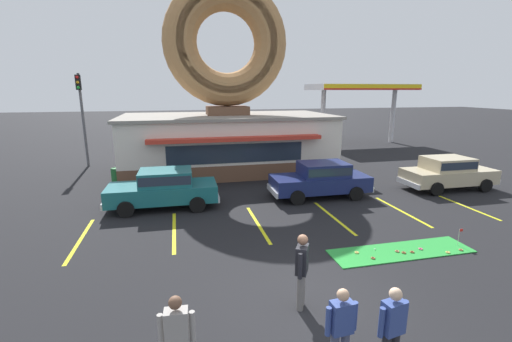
# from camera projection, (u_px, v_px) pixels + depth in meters

# --- Properties ---
(ground_plane) EXTENTS (160.00, 160.00, 0.00)m
(ground_plane) POSITION_uv_depth(u_px,v_px,m) (312.00, 304.00, 7.85)
(ground_plane) COLOR black
(donut_shop_building) EXTENTS (12.30, 6.75, 10.96)m
(donut_shop_building) POSITION_uv_depth(u_px,v_px,m) (227.00, 108.00, 20.24)
(donut_shop_building) COLOR brown
(donut_shop_building) RESTS_ON ground
(putting_mat) EXTENTS (4.44, 1.14, 0.03)m
(putting_mat) POSITION_uv_depth(u_px,v_px,m) (401.00, 251.00, 10.40)
(putting_mat) COLOR green
(putting_mat) RESTS_ON ground
(mini_donut_near_left) EXTENTS (0.13, 0.13, 0.04)m
(mini_donut_near_left) POSITION_uv_depth(u_px,v_px,m) (357.00, 252.00, 10.24)
(mini_donut_near_left) COLOR #E5C666
(mini_donut_near_left) RESTS_ON putting_mat
(mini_donut_near_right) EXTENTS (0.13, 0.13, 0.04)m
(mini_donut_near_right) POSITION_uv_depth(u_px,v_px,m) (397.00, 251.00, 10.32)
(mini_donut_near_right) COLOR #A5724C
(mini_donut_near_right) RESTS_ON putting_mat
(mini_donut_mid_left) EXTENTS (0.13, 0.13, 0.04)m
(mini_donut_mid_left) POSITION_uv_depth(u_px,v_px,m) (373.00, 258.00, 9.90)
(mini_donut_mid_left) COLOR brown
(mini_donut_mid_left) RESTS_ON putting_mat
(mini_donut_mid_centre) EXTENTS (0.13, 0.13, 0.04)m
(mini_donut_mid_centre) POSITION_uv_depth(u_px,v_px,m) (461.00, 250.00, 10.42)
(mini_donut_mid_centre) COLOR #A5724C
(mini_donut_mid_centre) RESTS_ON putting_mat
(mini_donut_mid_right) EXTENTS (0.13, 0.13, 0.04)m
(mini_donut_mid_right) POSITION_uv_depth(u_px,v_px,m) (448.00, 252.00, 10.25)
(mini_donut_mid_right) COLOR #E5C666
(mini_donut_mid_right) RESTS_ON putting_mat
(mini_donut_far_left) EXTENTS (0.13, 0.13, 0.04)m
(mini_donut_far_left) POSITION_uv_depth(u_px,v_px,m) (412.00, 252.00, 10.28)
(mini_donut_far_left) COLOR brown
(mini_donut_far_left) RESTS_ON putting_mat
(mini_donut_far_centre) EXTENTS (0.13, 0.13, 0.04)m
(mini_donut_far_centre) POSITION_uv_depth(u_px,v_px,m) (404.00, 253.00, 10.23)
(mini_donut_far_centre) COLOR brown
(mini_donut_far_centre) RESTS_ON putting_mat
(mini_donut_far_right) EXTENTS (0.13, 0.13, 0.04)m
(mini_donut_far_right) POSITION_uv_depth(u_px,v_px,m) (421.00, 249.00, 10.48)
(mini_donut_far_right) COLOR #D8667F
(mini_donut_far_right) RESTS_ON putting_mat
(golf_ball) EXTENTS (0.04, 0.04, 0.04)m
(golf_ball) POSITION_uv_depth(u_px,v_px,m) (375.00, 249.00, 10.44)
(golf_ball) COLOR white
(golf_ball) RESTS_ON putting_mat
(putting_flag_pin) EXTENTS (0.13, 0.01, 0.55)m
(putting_flag_pin) POSITION_uv_depth(u_px,v_px,m) (460.00, 233.00, 10.68)
(putting_flag_pin) COLOR silver
(putting_flag_pin) RESTS_ON putting_mat
(car_champagne) EXTENTS (4.57, 2.01, 1.60)m
(car_champagne) POSITION_uv_depth(u_px,v_px,m) (448.00, 172.00, 16.84)
(car_champagne) COLOR #BCAD89
(car_champagne) RESTS_ON ground
(car_navy) EXTENTS (4.58, 2.03, 1.60)m
(car_navy) POSITION_uv_depth(u_px,v_px,m) (321.00, 178.00, 15.58)
(car_navy) COLOR navy
(car_navy) RESTS_ON ground
(car_teal) EXTENTS (4.59, 2.04, 1.60)m
(car_teal) POSITION_uv_depth(u_px,v_px,m) (164.00, 187.00, 14.15)
(car_teal) COLOR #196066
(car_teal) RESTS_ON ground
(pedestrian_blue_sweater_man) EXTENTS (0.59, 0.27, 1.64)m
(pedestrian_blue_sweater_man) POSITION_uv_depth(u_px,v_px,m) (177.00, 337.00, 5.52)
(pedestrian_blue_sweater_man) COLOR #7F7056
(pedestrian_blue_sweater_man) RESTS_ON ground
(pedestrian_hooded_kid) EXTENTS (0.59, 0.30, 1.63)m
(pedestrian_hooded_kid) POSITION_uv_depth(u_px,v_px,m) (392.00, 327.00, 5.76)
(pedestrian_hooded_kid) COLOR #232328
(pedestrian_hooded_kid) RESTS_ON ground
(pedestrian_leather_jacket_man) EXTENTS (0.59, 0.27, 1.59)m
(pedestrian_leather_jacket_man) POSITION_uv_depth(u_px,v_px,m) (341.00, 327.00, 5.80)
(pedestrian_leather_jacket_man) COLOR #474C66
(pedestrian_leather_jacket_man) RESTS_ON ground
(pedestrian_clipboard_woman) EXTENTS (0.40, 0.53, 1.76)m
(pedestrian_clipboard_woman) POSITION_uv_depth(u_px,v_px,m) (302.00, 268.00, 7.52)
(pedestrian_clipboard_woman) COLOR slate
(pedestrian_clipboard_woman) RESTS_ON ground
(trash_bin) EXTENTS (0.57, 0.57, 0.97)m
(trash_bin) POSITION_uv_depth(u_px,v_px,m) (117.00, 177.00, 17.31)
(trash_bin) COLOR #1E662D
(trash_bin) RESTS_ON ground
(traffic_light_pole) EXTENTS (0.28, 0.47, 5.80)m
(traffic_light_pole) POSITION_uv_depth(u_px,v_px,m) (82.00, 108.00, 21.18)
(traffic_light_pole) COLOR #595B60
(traffic_light_pole) RESTS_ON ground
(gas_station_canopy) EXTENTS (9.00, 4.46, 5.30)m
(gas_station_canopy) POSITION_uv_depth(u_px,v_px,m) (361.00, 89.00, 30.42)
(gas_station_canopy) COLOR silver
(gas_station_canopy) RESTS_ON ground
(parking_stripe_far_left) EXTENTS (0.12, 3.60, 0.01)m
(parking_stripe_far_left) POSITION_uv_depth(u_px,v_px,m) (81.00, 239.00, 11.25)
(parking_stripe_far_left) COLOR yellow
(parking_stripe_far_left) RESTS_ON ground
(parking_stripe_left) EXTENTS (0.12, 3.60, 0.01)m
(parking_stripe_left) POSITION_uv_depth(u_px,v_px,m) (174.00, 231.00, 11.91)
(parking_stripe_left) COLOR yellow
(parking_stripe_left) RESTS_ON ground
(parking_stripe_mid_left) EXTENTS (0.12, 3.60, 0.01)m
(parking_stripe_mid_left) POSITION_uv_depth(u_px,v_px,m) (258.00, 224.00, 12.57)
(parking_stripe_mid_left) COLOR yellow
(parking_stripe_mid_left) RESTS_ON ground
(parking_stripe_centre) EXTENTS (0.12, 3.60, 0.01)m
(parking_stripe_centre) POSITION_uv_depth(u_px,v_px,m) (333.00, 217.00, 13.23)
(parking_stripe_centre) COLOR yellow
(parking_stripe_centre) RESTS_ON ground
(parking_stripe_mid_right) EXTENTS (0.12, 3.60, 0.01)m
(parking_stripe_mid_right) POSITION_uv_depth(u_px,v_px,m) (401.00, 211.00, 13.89)
(parking_stripe_mid_right) COLOR yellow
(parking_stripe_mid_right) RESTS_ON ground
(parking_stripe_right) EXTENTS (0.12, 3.60, 0.01)m
(parking_stripe_right) POSITION_uv_depth(u_px,v_px,m) (463.00, 205.00, 14.55)
(parking_stripe_right) COLOR yellow
(parking_stripe_right) RESTS_ON ground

